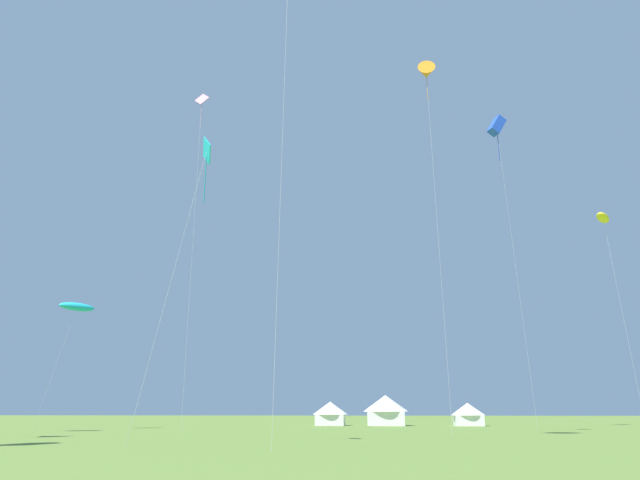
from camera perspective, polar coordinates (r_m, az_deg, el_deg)
The scene contains 9 objects.
kite_blue_box at distance 66.76m, azimuth 17.12°, elevation 10.72°, with size 2.26×2.27×32.65m.
kite_cyan_diamond at distance 32.51m, azimuth -11.34°, elevation 7.86°, with size 2.85×2.44×16.25m.
kite_orange_delta at distance 49.38m, azimuth 10.51°, elevation 16.00°, with size 1.43×2.38×28.86m.
kite_pink_diamond at distance 55.77m, azimuth -11.74°, elevation 11.93°, with size 1.65×2.65×30.52m.
kite_yellow_parafoil at distance 60.07m, azimuth 26.26°, elevation 1.97°, with size 2.39×3.15×19.45m.
kite_cyan_parafoil at distance 59.14m, azimuth -22.97°, elevation -6.13°, with size 3.49×3.38×11.55m.
festival_tent_left at distance 68.47m, azimuth 1.03°, elevation -16.72°, with size 4.02×4.02×2.61m.
festival_tent_right at distance 68.20m, azimuth 6.54°, elevation -16.29°, with size 5.10×5.10×3.31m.
festival_tent_center at distance 68.83m, azimuth 14.48°, elevation -16.30°, with size 3.78×3.78×2.46m.
Camera 1 is at (3.77, -3.39, 1.64)m, focal length 32.25 mm.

